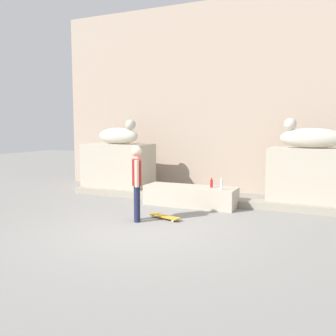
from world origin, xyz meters
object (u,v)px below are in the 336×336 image
statue_reclining_left (119,135)px  statue_reclining_right (311,137)px  bottle_red (211,183)px  skateboard (165,216)px  bottle_clear (221,184)px  skater (137,180)px

statue_reclining_left → statue_reclining_right: same height
statue_reclining_left → bottle_red: (3.43, -1.06, -1.19)m
skateboard → bottle_clear: (0.91, 1.43, 0.59)m
statue_reclining_left → bottle_clear: bearing=-6.8°
statue_reclining_right → skateboard: (-2.88, -2.72, -1.76)m
bottle_clear → bottle_red: size_ratio=1.19×
skateboard → bottle_red: size_ratio=3.03×
bottle_clear → skateboard: bearing=-122.5°
bottle_clear → bottle_red: bottle_clear is taller
statue_reclining_left → skateboard: bearing=-31.5°
skater → bottle_red: (1.08, 2.04, -0.29)m
statue_reclining_left → bottle_clear: size_ratio=5.21×
bottle_clear → bottle_red: bearing=144.8°
bottle_red → skateboard: bearing=-109.2°
skateboard → statue_reclining_right: bearing=60.1°
skater → skateboard: 1.06m
skater → skateboard: (0.50, 0.38, -0.86)m
skater → skateboard: skater is taller
skater → bottle_red: size_ratio=6.14×
bottle_red → skater: bearing=-117.9°
statue_reclining_left → bottle_clear: 4.14m
statue_reclining_left → statue_reclining_right: size_ratio=1.04×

